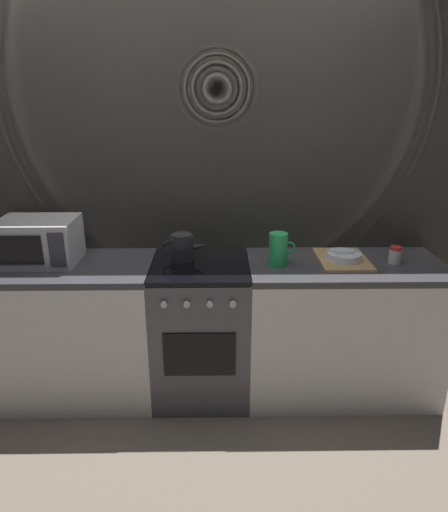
{
  "coord_description": "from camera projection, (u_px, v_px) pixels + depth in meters",
  "views": [
    {
      "loc": [
        0.11,
        -2.65,
        1.91
      ],
      "look_at": [
        0.15,
        0.0,
        0.95
      ],
      "focal_mm": 32.56,
      "sensor_mm": 36.0,
      "label": 1
    }
  ],
  "objects": [
    {
      "name": "dish_pile",
      "position": [
        343.0,
        258.0,
        2.86
      ],
      "size": [
        0.3,
        0.4,
        0.07
      ],
      "color": "tan",
      "rests_on": "counter_right"
    },
    {
      "name": "counter_left",
      "position": [
        61.0,
        330.0,
        2.97
      ],
      "size": [
        1.2,
        0.6,
        0.9
      ],
      "color": "silver",
      "rests_on": "ground_plane"
    },
    {
      "name": "stove_unit",
      "position": [
        201.0,
        329.0,
        2.98
      ],
      "size": [
        0.6,
        0.63,
        0.9
      ],
      "color": "#4C4C51",
      "rests_on": "ground_plane"
    },
    {
      "name": "spice_jar",
      "position": [
        395.0,
        255.0,
        2.83
      ],
      "size": [
        0.08,
        0.08,
        0.1
      ],
      "color": "silver",
      "rests_on": "counter_right"
    },
    {
      "name": "counter_right",
      "position": [
        341.0,
        328.0,
        2.99
      ],
      "size": [
        1.2,
        0.6,
        0.9
      ],
      "color": "silver",
      "rests_on": "ground_plane"
    },
    {
      "name": "microwave",
      "position": [
        39.0,
        241.0,
        2.81
      ],
      "size": [
        0.46,
        0.35,
        0.27
      ],
      "color": "#B2B2B7",
      "rests_on": "counter_left"
    },
    {
      "name": "kettle",
      "position": [
        182.0,
        247.0,
        2.87
      ],
      "size": [
        0.28,
        0.15,
        0.17
      ],
      "color": "#262628",
      "rests_on": "stove_unit"
    },
    {
      "name": "back_wall",
      "position": [
        201.0,
        203.0,
        3.03
      ],
      "size": [
        3.6,
        0.05,
        2.4
      ],
      "color": "#B2AD9E",
      "rests_on": "ground_plane"
    },
    {
      "name": "pitcher",
      "position": [
        278.0,
        249.0,
        2.78
      ],
      "size": [
        0.16,
        0.11,
        0.2
      ],
      "color": "green",
      "rests_on": "counter_right"
    },
    {
      "name": "ground_plane",
      "position": [
        202.0,
        388.0,
        3.14
      ],
      "size": [
        8.0,
        8.0,
        0.0
      ],
      "primitive_type": "plane",
      "color": "#6B6054"
    }
  ]
}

